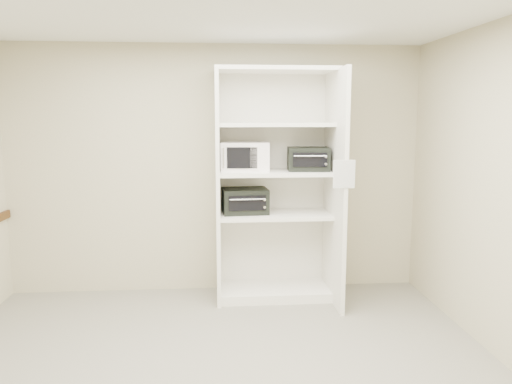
{
  "coord_description": "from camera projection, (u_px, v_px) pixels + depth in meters",
  "views": [
    {
      "loc": [
        0.01,
        -3.47,
        1.94
      ],
      "look_at": [
        0.39,
        1.29,
        1.21
      ],
      "focal_mm": 35.0,
      "sensor_mm": 36.0,
      "label": 1
    }
  ],
  "objects": [
    {
      "name": "floor",
      "position": [
        218.0,
        379.0,
        3.71
      ],
      "size": [
        4.5,
        4.0,
        0.01
      ],
      "primitive_type": "cube",
      "color": "slate",
      "rests_on": "ground"
    },
    {
      "name": "ceiling",
      "position": [
        213.0,
        0.0,
        3.3
      ],
      "size": [
        4.5,
        4.0,
        0.01
      ],
      "primitive_type": "cube",
      "color": "white"
    },
    {
      "name": "wall_back",
      "position": [
        216.0,
        170.0,
        5.47
      ],
      "size": [
        4.5,
        0.02,
        2.7
      ],
      "primitive_type": "cube",
      "color": "#BDB295",
      "rests_on": "ground"
    },
    {
      "name": "wall_front",
      "position": [
        216.0,
        310.0,
        1.53
      ],
      "size": [
        4.5,
        0.02,
        2.7
      ],
      "primitive_type": "cube",
      "color": "#BDB295",
      "rests_on": "ground"
    },
    {
      "name": "shelving_unit",
      "position": [
        279.0,
        193.0,
        5.27
      ],
      "size": [
        1.24,
        0.92,
        2.42
      ],
      "color": "white",
      "rests_on": "floor"
    },
    {
      "name": "microwave",
      "position": [
        245.0,
        156.0,
        5.22
      ],
      "size": [
        0.52,
        0.41,
        0.3
      ],
      "primitive_type": "cube",
      "rotation": [
        0.0,
        0.0,
        -0.07
      ],
      "color": "white",
      "rests_on": "shelving_unit"
    },
    {
      "name": "toaster_oven_upper",
      "position": [
        308.0,
        159.0,
        5.21
      ],
      "size": [
        0.45,
        0.35,
        0.24
      ],
      "primitive_type": "cube",
      "rotation": [
        0.0,
        0.0,
        -0.08
      ],
      "color": "black",
      "rests_on": "shelving_unit"
    },
    {
      "name": "toaster_oven_lower",
      "position": [
        245.0,
        201.0,
        5.27
      ],
      "size": [
        0.49,
        0.39,
        0.26
      ],
      "primitive_type": "cube",
      "rotation": [
        0.0,
        0.0,
        0.07
      ],
      "color": "black",
      "rests_on": "shelving_unit"
    },
    {
      "name": "paper_sign",
      "position": [
        344.0,
        174.0,
        4.65
      ],
      "size": [
        0.2,
        0.01,
        0.26
      ],
      "primitive_type": "cube",
      "rotation": [
        0.0,
        0.0,
        0.02
      ],
      "color": "white",
      "rests_on": "shelving_unit"
    }
  ]
}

